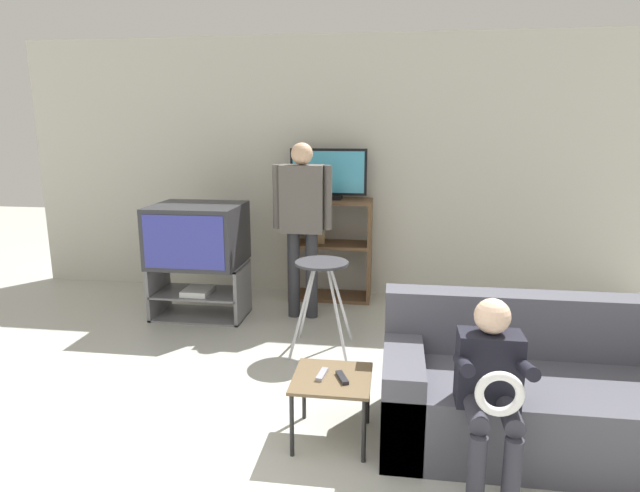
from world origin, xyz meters
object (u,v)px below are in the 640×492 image
at_px(television_flat, 328,175).
at_px(folding_stool, 322,276).
at_px(couch, 563,396).
at_px(remote_control_black, 342,378).
at_px(snack_table, 332,385).
at_px(television_main, 198,235).
at_px(person_seated_child, 491,383).
at_px(tv_stand, 200,291).
at_px(remote_control_white, 322,374).
at_px(media_shelf, 330,248).
at_px(person_standing_adult, 302,214).

distance_m(television_flat, folding_stool, 1.48).
bearing_deg(couch, remote_control_black, -171.65).
bearing_deg(snack_table, television_main, 128.45).
xyz_separation_m(television_main, person_seated_child, (2.22, -2.12, -0.21)).
xyz_separation_m(remote_control_black, person_seated_child, (0.73, -0.29, 0.17)).
xyz_separation_m(television_main, folding_stool, (1.21, -0.60, -0.17)).
distance_m(tv_stand, television_flat, 1.66).
xyz_separation_m(tv_stand, remote_control_black, (1.50, -1.82, 0.14)).
distance_m(folding_stool, remote_control_white, 1.24).
bearing_deg(snack_table, tv_stand, 128.63).
bearing_deg(television_flat, tv_stand, -146.27).
xyz_separation_m(television_main, television_flat, (1.09, 0.72, 0.48)).
distance_m(media_shelf, person_seated_child, 3.03).
relative_size(tv_stand, folding_stool, 1.16).
relative_size(television_main, media_shelf, 0.77).
xyz_separation_m(television_flat, folding_stool, (0.12, -1.33, -0.65)).
height_order(tv_stand, remote_control_black, tv_stand).
bearing_deg(person_standing_adult, media_shelf, 72.44).
bearing_deg(remote_control_white, couch, 14.33).
relative_size(tv_stand, snack_table, 1.96).
xyz_separation_m(media_shelf, remote_control_black, (0.38, -2.53, -0.13)).
bearing_deg(television_main, television_flat, 33.52).
bearing_deg(couch, tv_stand, 148.66).
xyz_separation_m(media_shelf, snack_table, (0.32, -2.51, -0.19)).
xyz_separation_m(snack_table, couch, (1.26, 0.16, -0.06)).
relative_size(snack_table, remote_control_black, 2.99).
height_order(remote_control_white, couch, couch).
height_order(television_flat, couch, television_flat).
distance_m(television_main, folding_stool, 1.36).
distance_m(television_flat, remote_control_black, 2.73).
distance_m(tv_stand, remote_control_black, 2.36).
relative_size(television_main, television_flat, 1.04).
xyz_separation_m(remote_control_white, person_seated_child, (0.84, -0.31, 0.17)).
distance_m(television_main, person_seated_child, 3.08).
height_order(tv_stand, snack_table, tv_stand).
distance_m(television_flat, person_standing_adult, 0.69).
bearing_deg(person_seated_child, person_standing_adult, 119.79).
distance_m(remote_control_black, remote_control_white, 0.12).
xyz_separation_m(tv_stand, television_main, (0.00, 0.01, 0.52)).
distance_m(television_flat, snack_table, 2.72).
bearing_deg(television_main, remote_control_black, -50.77).
relative_size(media_shelf, remote_control_black, 7.07).
relative_size(folding_stool, snack_table, 1.68).
bearing_deg(person_standing_adult, snack_table, -75.46).
relative_size(tv_stand, media_shelf, 0.83).
xyz_separation_m(snack_table, remote_control_black, (0.06, -0.02, 0.06)).
bearing_deg(couch, person_seated_child, -135.62).
distance_m(media_shelf, remote_control_white, 2.53).
distance_m(remote_control_black, person_standing_adult, 2.11).
bearing_deg(tv_stand, remote_control_white, -52.46).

